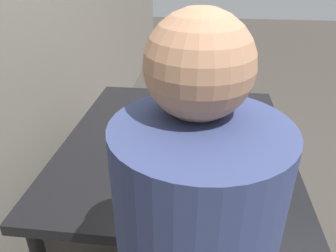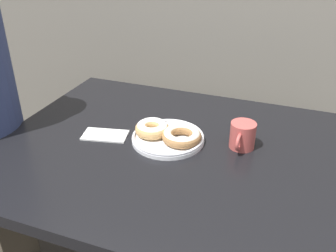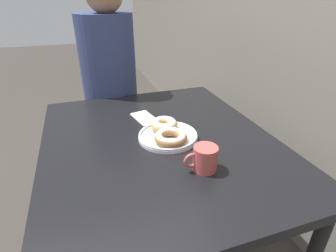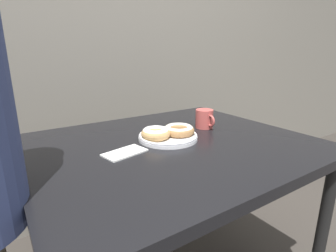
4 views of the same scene
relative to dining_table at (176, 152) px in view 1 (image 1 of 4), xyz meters
The scene contains 4 objects.
dining_table is the anchor object (origin of this frame).
donut_plate 0.10m from the dining_table, 79.49° to the left, with size 0.28×0.26×0.06m.
coffee_mug 0.30m from the dining_table, 18.68° to the left, with size 0.09×0.12×0.09m.
napkin 0.23m from the dining_table, behind, with size 0.17×0.12×0.01m.
Camera 1 is at (-1.24, 0.24, 1.46)m, focal length 35.00 mm.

